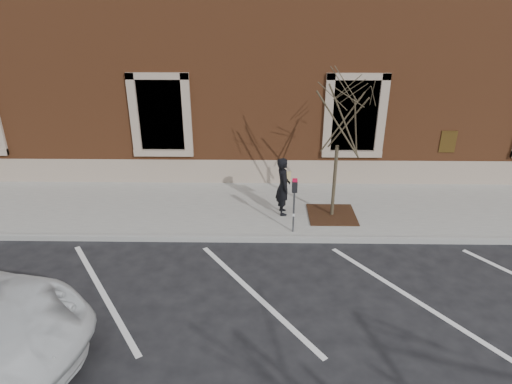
{
  "coord_description": "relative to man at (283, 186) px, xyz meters",
  "views": [
    {
      "loc": [
        0.16,
        -9.53,
        5.58
      ],
      "look_at": [
        0.0,
        0.6,
        1.1
      ],
      "focal_mm": 30.0,
      "sensor_mm": 36.0,
      "label": 1
    }
  ],
  "objects": [
    {
      "name": "ground",
      "position": [
        -0.74,
        -1.3,
        -0.97
      ],
      "size": [
        120.0,
        120.0,
        0.0
      ],
      "primitive_type": "plane",
      "color": "#28282B",
      "rests_on": "ground"
    },
    {
      "name": "sidewalk_near",
      "position": [
        -0.74,
        0.45,
        -0.89
      ],
      "size": [
        40.0,
        3.5,
        0.15
      ],
      "primitive_type": "cube",
      "color": "#ABAAA1",
      "rests_on": "ground"
    },
    {
      "name": "curb_near",
      "position": [
        -0.74,
        -1.35,
        -0.89
      ],
      "size": [
        40.0,
        0.12,
        0.15
      ],
      "primitive_type": "cube",
      "color": "#9E9E99",
      "rests_on": "ground"
    },
    {
      "name": "parking_stripes",
      "position": [
        -0.74,
        -3.5,
        -0.97
      ],
      "size": [
        28.0,
        4.4,
        0.01
      ],
      "primitive_type": null,
      "color": "silver",
      "rests_on": "ground"
    },
    {
      "name": "building_civic",
      "position": [
        -0.74,
        6.44,
        3.03
      ],
      "size": [
        40.0,
        8.62,
        8.0
      ],
      "color": "brown",
      "rests_on": "ground"
    },
    {
      "name": "man",
      "position": [
        0.0,
        0.0,
        0.0
      ],
      "size": [
        0.46,
        0.64,
        1.64
      ],
      "primitive_type": "imported",
      "rotation": [
        0.0,
        0.0,
        1.68
      ],
      "color": "black",
      "rests_on": "sidewalk_near"
    },
    {
      "name": "parking_meter",
      "position": [
        0.23,
        -1.07,
        0.2
      ],
      "size": [
        0.13,
        0.1,
        1.47
      ],
      "rotation": [
        0.0,
        0.0,
        0.07
      ],
      "color": "#595B60",
      "rests_on": "sidewalk_near"
    },
    {
      "name": "tree_grate",
      "position": [
        1.38,
        -0.12,
        -0.8
      ],
      "size": [
        1.31,
        1.31,
        0.03
      ],
      "primitive_type": "cube",
      "color": "#372311",
      "rests_on": "sidewalk_near"
    },
    {
      "name": "sapling",
      "position": [
        1.38,
        -0.12,
        1.77
      ],
      "size": [
        2.22,
        2.22,
        3.7
      ],
      "color": "#4A3E2C",
      "rests_on": "sidewalk_near"
    }
  ]
}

